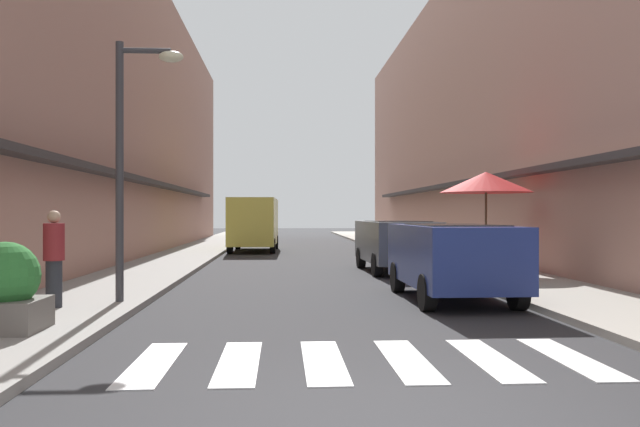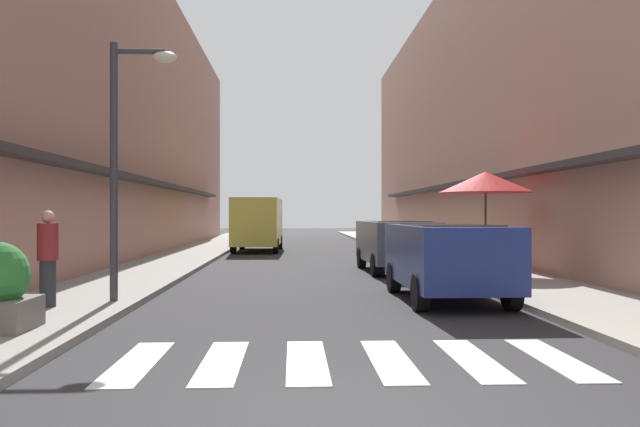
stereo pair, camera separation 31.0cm
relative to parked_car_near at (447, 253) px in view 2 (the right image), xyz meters
name	(u,v)px [view 2 (the right image)]	position (x,y,z in m)	size (l,w,h in m)	color
ground_plane	(310,259)	(-2.33, 11.66, -0.92)	(103.85, 103.85, 0.00)	#2B2B2D
sidewalk_left	(183,258)	(-6.97, 11.66, -0.86)	(2.55, 66.08, 0.12)	gray
sidewalk_right	(434,257)	(2.32, 11.66, -0.86)	(2.55, 66.08, 0.12)	#9E998E
building_row_left	(90,110)	(-10.75, 13.02, 4.76)	(5.50, 44.48, 11.37)	#A87A6B
building_row_right	(521,109)	(6.09, 13.02, 4.91)	(5.50, 44.48, 11.66)	#A87A6B
crosswalk	(349,361)	(-2.33, -4.99, -0.92)	(5.20, 2.20, 0.01)	silver
parked_car_near	(447,253)	(0.00, 0.00, 0.00)	(1.84, 4.15, 1.47)	navy
parked_car_mid	(396,240)	(0.00, 6.15, 0.00)	(1.91, 4.31, 1.47)	#4C5156
delivery_van	(258,220)	(-4.50, 16.78, 0.48)	(2.12, 5.45, 2.37)	#D8CC4C
street_lamp	(126,140)	(-5.93, -0.62, 2.06)	(1.19, 0.28, 4.60)	#38383D
cafe_umbrella	(486,183)	(2.14, 4.60, 1.58)	(2.45, 2.45, 2.66)	#262626
pedestrian_walking_near	(48,256)	(-7.03, -1.33, 0.04)	(0.34, 0.34, 1.61)	#282B33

